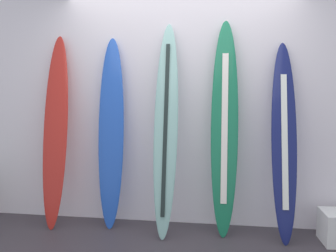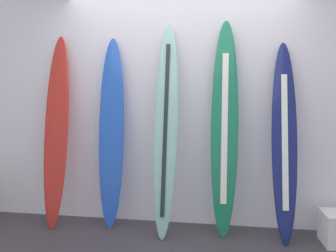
{
  "view_description": "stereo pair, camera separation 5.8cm",
  "coord_description": "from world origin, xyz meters",
  "px_view_note": "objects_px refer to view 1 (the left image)",
  "views": [
    {
      "loc": [
        0.43,
        -2.72,
        1.5
      ],
      "look_at": [
        -0.1,
        0.95,
        1.12
      ],
      "focal_mm": 38.48,
      "sensor_mm": 36.0,
      "label": 1
    },
    {
      "loc": [
        0.49,
        -2.71,
        1.5
      ],
      "look_at": [
        -0.1,
        0.95,
        1.12
      ],
      "focal_mm": 38.48,
      "sensor_mm": 36.0,
      "label": 2
    }
  ],
  "objects_px": {
    "surfboard_crimson": "(55,133)",
    "surfboard_emerald": "(225,128)",
    "surfboard_navy": "(284,142)",
    "surfboard_seafoam": "(166,130)",
    "surfboard_cobalt": "(111,133)"
  },
  "relations": [
    {
      "from": "surfboard_crimson",
      "to": "surfboard_seafoam",
      "type": "distance_m",
      "value": 1.22
    },
    {
      "from": "surfboard_crimson",
      "to": "surfboard_navy",
      "type": "height_order",
      "value": "surfboard_crimson"
    },
    {
      "from": "surfboard_navy",
      "to": "surfboard_crimson",
      "type": "bearing_deg",
      "value": 179.57
    },
    {
      "from": "surfboard_crimson",
      "to": "surfboard_navy",
      "type": "xyz_separation_m",
      "value": [
        2.4,
        -0.02,
        -0.05
      ]
    },
    {
      "from": "surfboard_crimson",
      "to": "surfboard_seafoam",
      "type": "relative_size",
      "value": 0.95
    },
    {
      "from": "surfboard_navy",
      "to": "surfboard_seafoam",
      "type": "bearing_deg",
      "value": -178.62
    },
    {
      "from": "surfboard_emerald",
      "to": "surfboard_navy",
      "type": "distance_m",
      "value": 0.6
    },
    {
      "from": "surfboard_seafoam",
      "to": "surfboard_navy",
      "type": "relative_size",
      "value": 1.11
    },
    {
      "from": "surfboard_emerald",
      "to": "surfboard_navy",
      "type": "xyz_separation_m",
      "value": [
        0.58,
        -0.04,
        -0.13
      ]
    },
    {
      "from": "surfboard_cobalt",
      "to": "surfboard_seafoam",
      "type": "relative_size",
      "value": 0.94
    },
    {
      "from": "surfboard_emerald",
      "to": "surfboard_cobalt",
      "type": "bearing_deg",
      "value": 178.54
    },
    {
      "from": "surfboard_crimson",
      "to": "surfboard_emerald",
      "type": "height_order",
      "value": "surfboard_emerald"
    },
    {
      "from": "surfboard_cobalt",
      "to": "surfboard_emerald",
      "type": "xyz_separation_m",
      "value": [
        1.21,
        -0.03,
        0.08
      ]
    },
    {
      "from": "surfboard_crimson",
      "to": "surfboard_emerald",
      "type": "relative_size",
      "value": 0.95
    },
    {
      "from": "surfboard_crimson",
      "to": "surfboard_emerald",
      "type": "bearing_deg",
      "value": 0.82
    }
  ]
}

